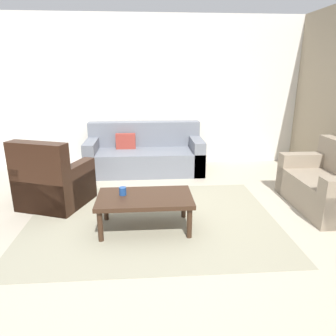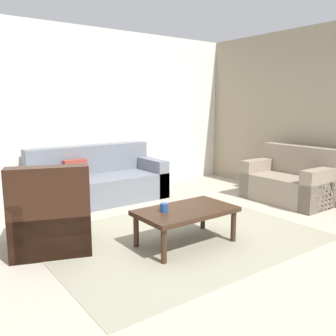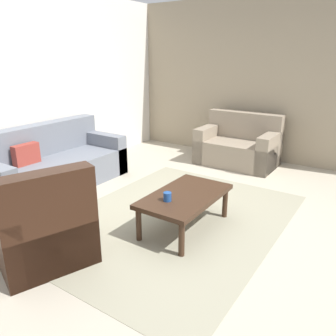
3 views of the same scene
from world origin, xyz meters
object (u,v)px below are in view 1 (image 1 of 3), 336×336
object	(u,v)px
couch_main	(145,155)
couch_loveseat	(333,187)
coffee_table	(145,200)
cup	(123,191)
armchair_leather	(52,185)

from	to	relation	value
couch_main	couch_loveseat	world-z (taller)	same
couch_loveseat	coffee_table	distance (m)	2.59
couch_loveseat	cup	bearing A→B (deg)	-172.72
couch_main	armchair_leather	xyz separation A→B (m)	(-1.27, -1.55, 0.01)
armchair_leather	couch_main	bearing A→B (deg)	50.81
cup	couch_loveseat	bearing A→B (deg)	7.28
armchair_leather	cup	distance (m)	1.22
coffee_table	cup	world-z (taller)	cup
armchair_leather	coffee_table	size ratio (longest dim) A/B	0.93
couch_loveseat	coffee_table	size ratio (longest dim) A/B	1.21
couch_main	cup	world-z (taller)	couch_main
couch_main	coffee_table	world-z (taller)	couch_main
couch_main	couch_loveseat	distance (m)	3.16
coffee_table	cup	bearing A→B (deg)	166.68
cup	coffee_table	bearing A→B (deg)	-13.32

